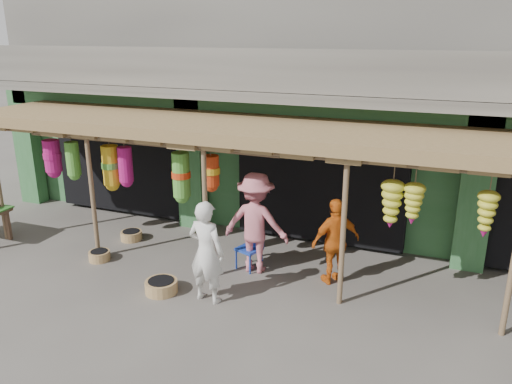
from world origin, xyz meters
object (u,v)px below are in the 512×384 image
at_px(blue_chair, 252,244).
at_px(person_shopper, 256,223).
at_px(person_front, 206,252).
at_px(person_vendor, 336,242).

height_order(blue_chair, person_shopper, person_shopper).
relative_size(blue_chair, person_front, 0.48).
bearing_deg(person_vendor, person_front, -4.44).
relative_size(blue_chair, person_vendor, 0.54).
xyz_separation_m(blue_chair, person_front, (-0.22, -1.45, 0.41)).
bearing_deg(person_front, person_shopper, -98.10).
bearing_deg(blue_chair, person_shopper, -16.30).
bearing_deg(person_vendor, person_shopper, -39.48).
height_order(person_front, person_shopper, person_shopper).
distance_m(person_front, person_vendor, 2.35).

